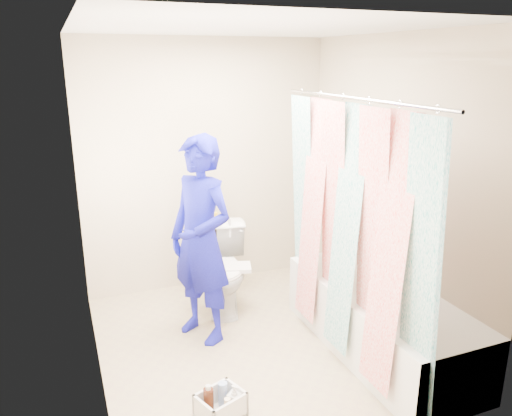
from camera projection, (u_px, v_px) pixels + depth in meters
name	position (u px, v px, depth m)	size (l,w,h in m)	color
floor	(257.00, 344.00, 4.01)	(2.60, 2.60, 0.00)	gray
ceiling	(257.00, 27.00, 3.32)	(2.40, 2.60, 0.02)	silver
wall_back	(207.00, 167.00, 4.82)	(2.40, 0.02, 2.40)	tan
wall_front	(354.00, 266.00, 2.51)	(2.40, 0.02, 2.40)	tan
wall_left	(86.00, 219.00, 3.23)	(0.02, 2.60, 2.40)	tan
wall_right	(393.00, 186.00, 4.09)	(0.02, 2.60, 2.40)	tan
bathtub	(379.00, 319.00, 3.86)	(0.70, 1.75, 0.50)	silver
curtain_rod	(355.00, 98.00, 3.26)	(0.02, 0.02, 1.90)	silver
shower_curtain	(348.00, 233.00, 3.52)	(0.06, 1.75, 1.80)	white
toilet	(225.00, 269.00, 4.51)	(0.42, 0.73, 0.75)	white
tank_lid	(225.00, 268.00, 4.38)	(0.46, 0.20, 0.03)	white
tank_internals	(219.00, 224.00, 4.60)	(0.18, 0.08, 0.24)	black
plumber	(201.00, 241.00, 3.91)	(0.61, 0.40, 1.66)	#0F2B9A
cleaning_caddy	(222.00, 405.00, 3.18)	(0.34, 0.31, 0.21)	silver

